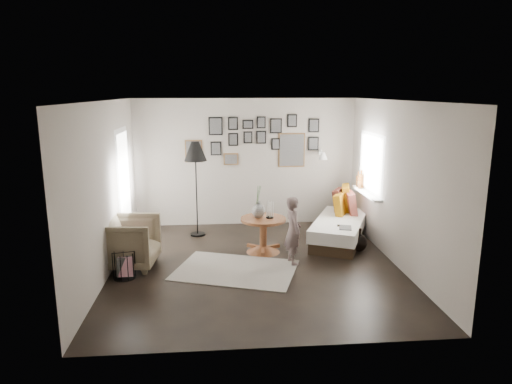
{
  "coord_description": "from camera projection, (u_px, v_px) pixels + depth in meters",
  "views": [
    {
      "loc": [
        -0.59,
        -6.86,
        2.74
      ],
      "look_at": [
        0.05,
        0.5,
        1.1
      ],
      "focal_mm": 32.0,
      "sensor_mm": 36.0,
      "label": 1
    }
  ],
  "objects": [
    {
      "name": "vase",
      "position": [
        259.0,
        208.0,
        7.78
      ],
      "size": [
        0.22,
        0.22,
        0.56
      ],
      "color": "black",
      "rests_on": "pedestal_table"
    },
    {
      "name": "magazine_basket",
      "position": [
        124.0,
        265.0,
        6.8
      ],
      "size": [
        0.38,
        0.38,
        0.4
      ],
      "rotation": [
        0.0,
        0.0,
        0.22
      ],
      "color": "black",
      "rests_on": "ground"
    },
    {
      "name": "candles",
      "position": [
        270.0,
        210.0,
        7.78
      ],
      "size": [
        0.13,
        0.13,
        0.29
      ],
      "color": "black",
      "rests_on": "pedestal_table"
    },
    {
      "name": "gallery_wall",
      "position": [
        260.0,
        141.0,
        9.28
      ],
      "size": [
        2.74,
        0.03,
        1.08
      ],
      "color": "brown",
      "rests_on": "wall_back"
    },
    {
      "name": "wall_sconce",
      "position": [
        323.0,
        156.0,
        9.2
      ],
      "size": [
        0.18,
        0.36,
        0.16
      ],
      "color": "white",
      "rests_on": "wall_back"
    },
    {
      "name": "ground",
      "position": [
        256.0,
        266.0,
        7.31
      ],
      "size": [
        4.8,
        4.8,
        0.0
      ],
      "primitive_type": "plane",
      "color": "black",
      "rests_on": "ground"
    },
    {
      "name": "magazine_on_daybed",
      "position": [
        345.0,
        228.0,
        7.87
      ],
      "size": [
        0.27,
        0.33,
        0.02
      ],
      "primitive_type": "cube",
      "rotation": [
        0.0,
        0.0,
        -0.25
      ],
      "color": "black",
      "rests_on": "daybed"
    },
    {
      "name": "child",
      "position": [
        293.0,
        231.0,
        7.3
      ],
      "size": [
        0.34,
        0.45,
        1.11
      ],
      "primitive_type": "imported",
      "rotation": [
        0.0,
        0.0,
        1.77
      ],
      "color": "#63504E",
      "rests_on": "ground"
    },
    {
      "name": "armchair",
      "position": [
        129.0,
        242.0,
        7.2
      ],
      "size": [
        0.96,
        0.94,
        0.8
      ],
      "primitive_type": "imported",
      "rotation": [
        0.0,
        0.0,
        1.48
      ],
      "color": "brown",
      "rests_on": "ground"
    },
    {
      "name": "ceiling",
      "position": [
        256.0,
        101.0,
        6.75
      ],
      "size": [
        4.8,
        4.8,
        0.0
      ],
      "primitive_type": "plane",
      "rotation": [
        3.14,
        0.0,
        0.0
      ],
      "color": "white",
      "rests_on": "wall_back"
    },
    {
      "name": "daybed",
      "position": [
        338.0,
        225.0,
        8.53
      ],
      "size": [
        1.51,
        2.04,
        0.92
      ],
      "rotation": [
        0.0,
        0.0,
        -0.43
      ],
      "color": "black",
      "rests_on": "ground"
    },
    {
      "name": "rug",
      "position": [
        236.0,
        270.0,
        7.13
      ],
      "size": [
        2.13,
        1.79,
        0.01
      ],
      "primitive_type": "cube",
      "rotation": [
        0.0,
        0.0,
        -0.33
      ],
      "color": "beige",
      "rests_on": "ground"
    },
    {
      "name": "wall_right",
      "position": [
        397.0,
        184.0,
        7.22
      ],
      "size": [
        0.0,
        4.8,
        4.8
      ],
      "primitive_type": "plane",
      "rotation": [
        1.57,
        0.0,
        -1.57
      ],
      "color": "#9F968B",
      "rests_on": "ground"
    },
    {
      "name": "window_right",
      "position": [
        364.0,
        189.0,
        8.6
      ],
      "size": [
        0.15,
        1.32,
        1.3
      ],
      "color": "white",
      "rests_on": "wall_right"
    },
    {
      "name": "pedestal_table",
      "position": [
        263.0,
        236.0,
        7.88
      ],
      "size": [
        0.78,
        0.78,
        0.61
      ],
      "rotation": [
        0.0,
        0.0,
        0.14
      ],
      "color": "brown",
      "rests_on": "ground"
    },
    {
      "name": "demijohn_small",
      "position": [
        359.0,
        243.0,
        7.94
      ],
      "size": [
        0.27,
        0.27,
        0.41
      ],
      "color": "black",
      "rests_on": "ground"
    },
    {
      "name": "wall_back",
      "position": [
        246.0,
        163.0,
        9.37
      ],
      "size": [
        4.5,
        0.0,
        4.5
      ],
      "primitive_type": "plane",
      "rotation": [
        1.57,
        0.0,
        0.0
      ],
      "color": "#9F968B",
      "rests_on": "ground"
    },
    {
      "name": "door_left",
      "position": [
        124.0,
        189.0,
        8.06
      ],
      "size": [
        0.0,
        2.14,
        2.14
      ],
      "color": "white",
      "rests_on": "wall_left"
    },
    {
      "name": "floor_lamp",
      "position": [
        195.0,
        155.0,
        8.53
      ],
      "size": [
        0.43,
        0.43,
        1.82
      ],
      "rotation": [
        0.0,
        0.0,
        -0.17
      ],
      "color": "black",
      "rests_on": "ground"
    },
    {
      "name": "wall_left",
      "position": [
        106.0,
        189.0,
        6.84
      ],
      "size": [
        0.0,
        4.8,
        4.8
      ],
      "primitive_type": "plane",
      "rotation": [
        1.57,
        0.0,
        1.57
      ],
      "color": "#9F968B",
      "rests_on": "ground"
    },
    {
      "name": "demijohn_large",
      "position": [
        338.0,
        240.0,
        8.02
      ],
      "size": [
        0.3,
        0.3,
        0.45
      ],
      "color": "black",
      "rests_on": "ground"
    },
    {
      "name": "wall_front",
      "position": [
        276.0,
        234.0,
        4.7
      ],
      "size": [
        4.5,
        0.0,
        4.5
      ],
      "primitive_type": "plane",
      "rotation": [
        -1.57,
        0.0,
        0.0
      ],
      "color": "#9F968B",
      "rests_on": "ground"
    },
    {
      "name": "armchair_cushion",
      "position": [
        129.0,
        237.0,
        7.24
      ],
      "size": [
        0.41,
        0.42,
        0.16
      ],
      "primitive_type": "cube",
      "rotation": [
        -0.21,
        0.0,
        -0.13
      ],
      "color": "silver",
      "rests_on": "armchair"
    }
  ]
}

